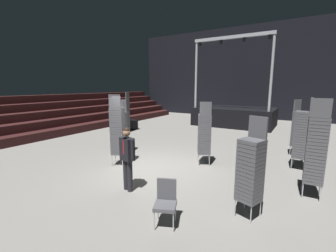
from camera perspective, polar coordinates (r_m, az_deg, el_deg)
name	(u,v)px	position (r m, az deg, el deg)	size (l,w,h in m)	color
ground_plane	(153,169)	(8.07, -3.94, -10.92)	(22.00, 30.00, 0.10)	slate
arena_end_wall	(251,73)	(21.60, 20.30, 12.59)	(22.00, 0.30, 8.00)	black
bleacher_bank_left	(36,115)	(15.38, -30.48, 2.31)	(3.75, 24.00, 2.25)	black
stage_riser	(234,115)	(17.11, 16.47, 2.59)	(5.44, 3.39, 6.01)	black
man_with_tie	(127,155)	(6.20, -10.33, -7.33)	(0.57, 0.32, 1.76)	black
chair_stack_front_left	(118,130)	(8.25, -12.66, -1.06)	(0.59, 0.59, 2.56)	#B2B5BA
chair_stack_front_right	(125,112)	(14.09, -10.84, 3.40)	(0.54, 0.54, 2.48)	#B2B5BA
chair_stack_mid_left	(316,149)	(6.75, 33.40, -4.98)	(0.45, 0.45, 2.56)	#B2B5BA
chair_stack_mid_right	(301,127)	(12.12, 30.61, -0.12)	(0.57, 0.57, 1.96)	#B2B5BA
chair_stack_mid_centre	(302,134)	(8.85, 30.79, -1.78)	(0.47, 0.47, 2.48)	#B2B5BA
chair_stack_rear_left	(300,129)	(10.49, 30.40, -0.55)	(0.61, 0.61, 2.31)	#B2B5BA
chair_stack_rear_right	(251,169)	(5.15, 20.19, -10.19)	(0.56, 0.56, 2.22)	#B2B5BA
chair_stack_rear_centre	(204,133)	(8.21, 9.21, -1.89)	(0.59, 0.59, 2.31)	#B2B5BA
chair_stack_aisle_left	(122,128)	(9.69, -11.70, -0.38)	(0.58, 0.58, 2.22)	#B2B5BA
equipment_road_case	(132,124)	(15.27, -9.18, 0.41)	(0.90, 0.60, 0.60)	black
loose_chair_near_man	(166,200)	(4.87, -0.57, -18.20)	(0.58, 0.58, 0.95)	#B2B5BA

